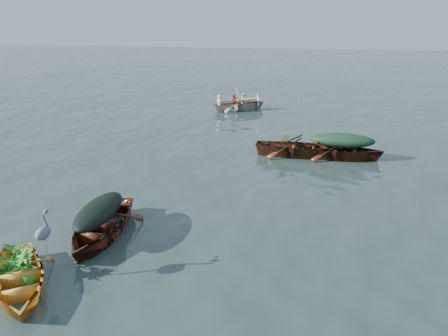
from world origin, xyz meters
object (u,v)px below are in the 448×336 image
object	(u,v)px
yellow_dinghy	(20,289)
dark_covered_boat	(102,237)
rowed_boat	(239,111)
green_tarp_boat	(340,159)
open_wooden_boat	(299,156)
heron	(44,240)

from	to	relation	value
yellow_dinghy	dark_covered_boat	world-z (taller)	dark_covered_boat
rowed_boat	green_tarp_boat	bearing A→B (deg)	-176.99
green_tarp_boat	open_wooden_boat	world-z (taller)	open_wooden_boat
green_tarp_boat	open_wooden_boat	distance (m)	1.51
dark_covered_boat	yellow_dinghy	bearing A→B (deg)	-107.28
dark_covered_boat	open_wooden_boat	world-z (taller)	open_wooden_boat
green_tarp_boat	rowed_boat	bearing A→B (deg)	33.61
open_wooden_boat	dark_covered_boat	bearing A→B (deg)	151.03
green_tarp_boat	heron	bearing A→B (deg)	148.47
dark_covered_boat	green_tarp_boat	distance (m)	9.41
open_wooden_boat	rowed_boat	xyz separation A→B (m)	(-3.98, 7.97, 0.00)
dark_covered_boat	heron	world-z (taller)	heron
yellow_dinghy	green_tarp_boat	world-z (taller)	green_tarp_boat
rowed_boat	yellow_dinghy	bearing A→B (deg)	146.71
heron	green_tarp_boat	bearing A→B (deg)	20.60
open_wooden_boat	rowed_boat	bearing A→B (deg)	25.62
open_wooden_boat	yellow_dinghy	bearing A→B (deg)	154.62
green_tarp_boat	dark_covered_boat	bearing A→B (deg)	142.85
heron	open_wooden_boat	bearing A→B (deg)	27.74
dark_covered_boat	green_tarp_boat	size ratio (longest dim) A/B	0.93
yellow_dinghy	rowed_boat	distance (m)	17.86
rowed_boat	heron	size ratio (longest dim) A/B	4.62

